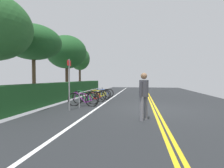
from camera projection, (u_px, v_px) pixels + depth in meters
The scene contains 17 objects.
ground_plane at pixel (155, 109), 7.99m from camera, with size 38.19×10.34×0.05m, color #232628.
centre_line_yellow_inner at pixel (157, 109), 7.98m from camera, with size 34.37×0.10×0.00m, color gold.
centre_line_yellow_outer at pixel (153, 109), 8.00m from camera, with size 34.37×0.10×0.00m, color gold.
bike_lane_stripe_white at pixel (98, 107), 8.45m from camera, with size 34.37×0.12×0.00m, color white.
bike_rack at pixel (93, 92), 10.83m from camera, with size 5.15×0.05×0.75m.
bicycle_0 at pixel (83, 99), 8.78m from camera, with size 0.46×1.74×0.75m.
bicycle_1 at pixel (85, 97), 9.59m from camera, with size 0.51×1.72×0.78m.
bicycle_2 at pixel (93, 97), 10.36m from camera, with size 0.51×1.63×0.69m.
bicycle_3 at pixel (97, 95), 11.21m from camera, with size 0.46×1.68×0.74m.
bicycle_4 at pixel (100, 94), 12.02m from camera, with size 0.49×1.74×0.71m.
bicycle_5 at pixel (102, 93), 12.85m from camera, with size 0.46×1.77×0.71m.
pedestrian at pixel (144, 93), 5.84m from camera, with size 0.43×0.32×1.66m.
sign_post_near at pixel (69, 80), 7.59m from camera, with size 0.36×0.06×2.34m.
hedge_backdrop at pixel (70, 90), 12.69m from camera, with size 14.10×0.85×1.18m, color #1C4C21.
tree_mid at pixel (33, 43), 9.88m from camera, with size 3.25×3.25×4.61m.
tree_far_right at pixel (67, 52), 14.46m from camera, with size 3.44×3.44×5.14m.
tree_extra at pixel (80, 59), 17.95m from camera, with size 2.15×2.15×4.78m.
Camera 1 is at (-8.18, 0.69, 1.47)m, focal length 26.80 mm.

